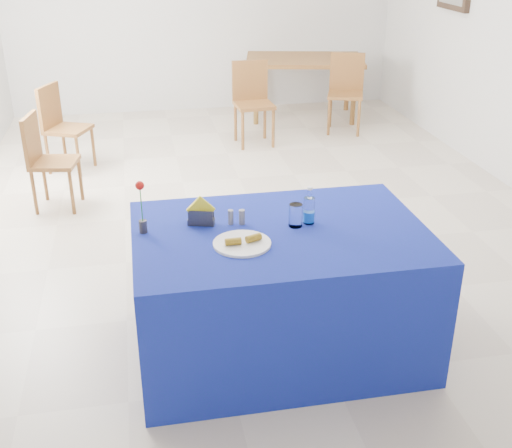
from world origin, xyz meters
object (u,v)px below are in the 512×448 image
(oak_table, at_px, (304,64))
(chair_bg_right, at_px, (346,87))
(water_bottle, at_px, (309,211))
(chair_win_b, at_px, (60,122))
(blue_table, at_px, (279,290))
(chair_bg_left, at_px, (252,97))
(plate, at_px, (242,244))
(chair_win_a, at_px, (45,155))

(oak_table, height_order, chair_bg_right, chair_bg_right)
(water_bottle, xyz_separation_m, chair_win_b, (-1.64, 3.31, -0.34))
(oak_table, xyz_separation_m, chair_bg_right, (0.34, -0.66, -0.15))
(blue_table, bearing_deg, chair_bg_right, 67.16)
(oak_table, bearing_deg, chair_bg_left, -132.34)
(plate, distance_m, chair_win_a, 2.85)
(chair_win_a, xyz_separation_m, chair_win_b, (0.05, 0.97, 0.02))
(blue_table, relative_size, chair_bg_right, 1.77)
(blue_table, height_order, oak_table, blue_table)
(chair_win_a, bearing_deg, chair_bg_right, -51.62)
(water_bottle, relative_size, chair_bg_right, 0.24)
(plate, xyz_separation_m, blue_table, (0.24, 0.13, -0.39))
(chair_bg_right, bearing_deg, plate, -94.98)
(water_bottle, xyz_separation_m, chair_bg_right, (1.58, 4.11, -0.31))
(plate, distance_m, oak_table, 5.23)
(oak_table, xyz_separation_m, chair_bg_left, (-0.84, -0.92, -0.15))
(chair_win_b, bearing_deg, blue_table, -132.51)
(water_bottle, height_order, chair_win_a, water_bottle)
(chair_bg_right, bearing_deg, oak_table, 137.43)
(plate, distance_m, chair_bg_left, 4.13)
(plate, distance_m, water_bottle, 0.46)
(water_bottle, xyz_separation_m, oak_table, (1.24, 4.77, -0.15))
(chair_win_a, bearing_deg, chair_win_b, 6.86)
(chair_bg_right, distance_m, chair_win_b, 3.32)
(blue_table, bearing_deg, chair_win_b, 113.47)
(chair_bg_left, distance_m, chair_win_b, 2.11)
(plate, xyz_separation_m, chair_bg_left, (0.81, 4.04, -0.24))
(water_bottle, height_order, chair_win_b, water_bottle)
(plate, relative_size, oak_table, 0.19)
(chair_win_a, height_order, chair_win_b, chair_win_b)
(chair_win_b, bearing_deg, oak_table, -39.09)
(water_bottle, height_order, oak_table, water_bottle)
(blue_table, relative_size, oak_table, 0.99)
(chair_bg_left, xyz_separation_m, chair_win_a, (-2.09, -1.51, -0.05))
(oak_table, bearing_deg, chair_win_b, -153.11)
(water_bottle, bearing_deg, chair_win_b, 116.35)
(plate, bearing_deg, blue_table, 29.71)
(chair_win_a, distance_m, chair_win_b, 0.97)
(plate, height_order, chair_bg_left, chair_bg_left)
(chair_bg_right, height_order, chair_win_a, chair_bg_right)
(oak_table, relative_size, chair_bg_right, 1.78)
(blue_table, distance_m, chair_win_a, 2.84)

